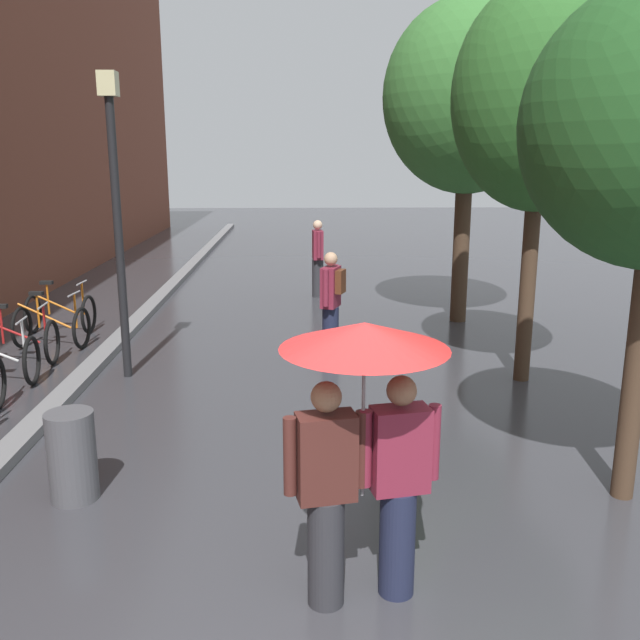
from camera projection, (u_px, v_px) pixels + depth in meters
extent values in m
cube|color=slate|center=(148.00, 309.00, 13.97)|extent=(0.30, 36.00, 0.12)
cylinder|color=#473323|center=(635.00, 371.00, 6.10)|extent=(0.20, 0.20, 2.46)
cylinder|color=#473323|center=(528.00, 285.00, 9.42)|extent=(0.22, 0.22, 2.76)
ellipsoid|color=#2D6628|center=(541.00, 96.00, 8.83)|extent=(2.34, 2.34, 3.00)
cylinder|color=#473323|center=(461.00, 247.00, 12.92)|extent=(0.31, 0.31, 2.88)
ellipsoid|color=#387533|center=(468.00, 96.00, 12.28)|extent=(3.11, 3.11, 3.48)
torus|color=black|center=(32.00, 361.00, 9.44)|extent=(0.12, 0.70, 0.70)
cylinder|color=silver|center=(24.00, 341.00, 9.36)|extent=(0.04, 0.04, 0.58)
cylinder|color=#9E9EA3|center=(21.00, 320.00, 9.29)|extent=(0.06, 0.46, 0.03)
torus|color=black|center=(52.00, 342.00, 10.37)|extent=(0.10, 0.70, 0.70)
cylinder|color=red|center=(9.00, 331.00, 10.27)|extent=(0.88, 0.09, 0.43)
cylinder|color=red|center=(2.00, 326.00, 10.24)|extent=(0.04, 0.04, 0.55)
cube|color=black|center=(0.00, 306.00, 10.17)|extent=(0.23, 0.11, 0.06)
cylinder|color=red|center=(45.00, 324.00, 10.30)|extent=(0.04, 0.04, 0.58)
cylinder|color=#9E9EA3|center=(43.00, 305.00, 10.23)|extent=(0.06, 0.46, 0.03)
torus|color=black|center=(82.00, 328.00, 11.25)|extent=(0.12, 0.70, 0.70)
torus|color=black|center=(22.00, 327.00, 11.30)|extent=(0.12, 0.70, 0.70)
cylinder|color=orange|center=(45.00, 316.00, 11.23)|extent=(0.88, 0.11, 0.43)
cylinder|color=orange|center=(38.00, 311.00, 11.22)|extent=(0.04, 0.04, 0.55)
cube|color=black|center=(36.00, 293.00, 11.15)|extent=(0.23, 0.12, 0.06)
cylinder|color=orange|center=(75.00, 311.00, 11.18)|extent=(0.04, 0.04, 0.58)
cylinder|color=#9E9EA3|center=(74.00, 294.00, 11.12)|extent=(0.07, 0.46, 0.03)
torus|color=black|center=(89.00, 314.00, 12.23)|extent=(0.10, 0.70, 0.70)
torus|color=black|center=(33.00, 314.00, 12.25)|extent=(0.10, 0.70, 0.70)
cylinder|color=orange|center=(54.00, 303.00, 12.20)|extent=(0.88, 0.08, 0.43)
cylinder|color=orange|center=(48.00, 299.00, 12.18)|extent=(0.04, 0.04, 0.55)
cube|color=black|center=(46.00, 283.00, 12.11)|extent=(0.22, 0.11, 0.06)
cylinder|color=orange|center=(83.00, 299.00, 12.16)|extent=(0.04, 0.04, 0.58)
cylinder|color=#9E9EA3|center=(82.00, 283.00, 12.10)|extent=(0.05, 0.46, 0.03)
cylinder|color=#2D2D33|center=(326.00, 551.00, 4.76)|extent=(0.26, 0.26, 0.82)
cube|color=#4C231E|center=(326.00, 457.00, 4.60)|extent=(0.43, 0.29, 0.61)
sphere|color=#9E7051|center=(326.00, 397.00, 4.49)|extent=(0.21, 0.21, 0.21)
cylinder|color=#4C231E|center=(290.00, 456.00, 4.53)|extent=(0.09, 0.09, 0.55)
cylinder|color=#4C231E|center=(362.00, 449.00, 4.64)|extent=(0.09, 0.09, 0.55)
cylinder|color=#1E233D|center=(397.00, 542.00, 4.88)|extent=(0.26, 0.26, 0.82)
cube|color=maroon|center=(400.00, 449.00, 4.71)|extent=(0.43, 0.29, 0.61)
sphere|color=#9E7051|center=(402.00, 391.00, 4.61)|extent=(0.21, 0.21, 0.21)
cylinder|color=maroon|center=(365.00, 449.00, 4.65)|extent=(0.09, 0.09, 0.55)
cylinder|color=maroon|center=(434.00, 442.00, 4.76)|extent=(0.09, 0.09, 0.55)
cylinder|color=#9E9EA3|center=(363.00, 422.00, 4.62)|extent=(0.02, 0.02, 1.09)
cone|color=red|center=(364.00, 336.00, 4.48)|extent=(1.15, 1.15, 0.18)
cylinder|color=black|center=(119.00, 243.00, 9.44)|extent=(0.12, 0.12, 3.90)
cube|color=beige|center=(108.00, 84.00, 8.94)|extent=(0.24, 0.24, 0.32)
cylinder|color=#4C4C51|center=(72.00, 456.00, 6.24)|extent=(0.44, 0.44, 0.85)
cylinder|color=#1E233D|center=(330.00, 333.00, 10.66)|extent=(0.26, 0.26, 0.84)
cube|color=maroon|center=(331.00, 287.00, 10.49)|extent=(0.35, 0.45, 0.63)
sphere|color=tan|center=(331.00, 259.00, 10.39)|extent=(0.21, 0.21, 0.21)
cylinder|color=maroon|center=(326.00, 288.00, 10.25)|extent=(0.09, 0.09, 0.57)
cylinder|color=maroon|center=(336.00, 282.00, 10.71)|extent=(0.09, 0.09, 0.57)
cube|color=#592D19|center=(339.00, 281.00, 10.42)|extent=(0.22, 0.29, 0.36)
cylinder|color=#2D2D33|center=(318.00, 278.00, 15.46)|extent=(0.26, 0.26, 0.87)
cube|color=maroon|center=(318.00, 245.00, 15.28)|extent=(0.25, 0.42, 0.65)
sphere|color=beige|center=(318.00, 225.00, 15.18)|extent=(0.21, 0.21, 0.21)
cylinder|color=maroon|center=(319.00, 245.00, 15.04)|extent=(0.09, 0.09, 0.58)
cylinder|color=maroon|center=(317.00, 242.00, 15.52)|extent=(0.09, 0.09, 0.58)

